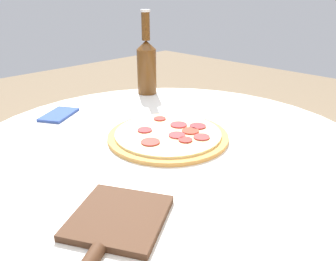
% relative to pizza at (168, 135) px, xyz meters
% --- Properties ---
extents(table, '(0.98, 0.98, 0.71)m').
position_rel_pizza_xyz_m(table, '(0.02, 0.02, -0.21)').
color(table, silver).
rests_on(table, ground_plane).
extents(pizza, '(0.30, 0.30, 0.02)m').
position_rel_pizza_xyz_m(pizza, '(0.00, 0.00, 0.00)').
color(pizza, '#C68E47').
rests_on(pizza, table).
extents(beer_bottle, '(0.07, 0.07, 0.28)m').
position_rel_pizza_xyz_m(beer_bottle, '(-0.23, -0.33, 0.10)').
color(beer_bottle, '#563314').
rests_on(beer_bottle, table).
extents(pizza_paddle, '(0.26, 0.20, 0.02)m').
position_rel_pizza_xyz_m(pizza_paddle, '(0.30, 0.18, -0.00)').
color(pizza_paddle, '#422819').
rests_on(pizza_paddle, table).
extents(napkin, '(0.14, 0.12, 0.01)m').
position_rel_pizza_xyz_m(napkin, '(0.11, -0.34, -0.00)').
color(napkin, '#334C99').
rests_on(napkin, table).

